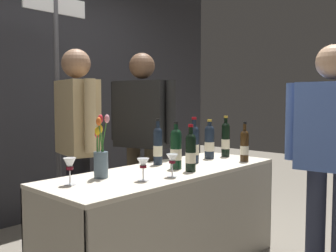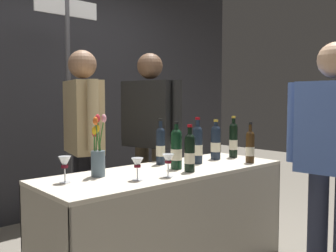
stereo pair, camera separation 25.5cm
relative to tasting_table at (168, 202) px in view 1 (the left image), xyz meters
name	(u,v)px [view 1 (the left image)]	position (x,y,z in m)	size (l,w,h in m)	color
back_partition	(36,78)	(0.00, 1.80, 0.92)	(5.22, 0.12, 2.85)	#2D2D33
tasting_table	(168,202)	(0.00, 0.00, 0.00)	(1.80, 0.63, 0.73)	beige
featured_wine_bottle	(194,144)	(0.32, 0.03, 0.38)	(0.08, 0.08, 0.35)	#192333
display_bottle_0	(209,141)	(0.58, 0.08, 0.37)	(0.08, 0.08, 0.32)	#192333
display_bottle_1	(244,145)	(0.65, -0.21, 0.35)	(0.07, 0.07, 0.31)	#38230F
display_bottle_2	(176,148)	(0.06, -0.02, 0.37)	(0.08, 0.08, 0.33)	black
display_bottle_3	(226,139)	(0.76, 0.04, 0.38)	(0.07, 0.07, 0.35)	black
display_bottle_4	(191,152)	(0.05, -0.16, 0.36)	(0.07, 0.07, 0.32)	black
display_bottle_5	(158,145)	(0.09, 0.19, 0.37)	(0.07, 0.07, 0.34)	#192333
wine_glass_near_vendor	(143,164)	(-0.37, -0.14, 0.32)	(0.07, 0.07, 0.13)	silver
wine_glass_mid	(70,165)	(-0.72, 0.09, 0.34)	(0.07, 0.07, 0.15)	silver
wine_glass_near_taster	(172,160)	(-0.17, -0.19, 0.33)	(0.07, 0.07, 0.14)	silver
flower_vase	(101,156)	(-0.48, 0.11, 0.36)	(0.09, 0.09, 0.39)	slate
vendor_presenter	(77,134)	(-0.26, 0.70, 0.45)	(0.31, 0.59, 1.59)	black
vendor_assistant	(142,128)	(0.33, 0.61, 0.47)	(0.32, 0.62, 1.60)	#4C4233
taster_foreground_right	(331,147)	(0.50, -0.91, 0.42)	(0.25, 0.57, 1.54)	#2D3347
booth_signpost	(57,89)	(-0.15, 1.16, 0.80)	(0.58, 0.04, 2.12)	#47474C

